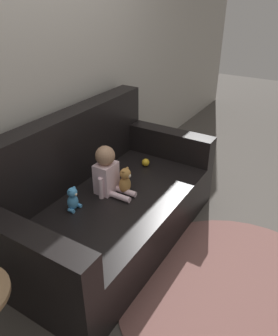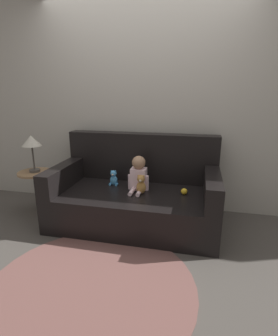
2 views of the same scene
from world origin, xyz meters
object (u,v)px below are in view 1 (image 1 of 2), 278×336
(teddy_bear_brown, at_px, (125,181))
(plush_toy_side, at_px, (73,199))
(couch, at_px, (104,200))
(toy_ball, at_px, (146,162))
(person_baby, at_px, (107,172))

(teddy_bear_brown, distance_m, plush_toy_side, 0.43)
(couch, bearing_deg, toy_ball, -6.53)
(toy_ball, bearing_deg, person_baby, 175.53)
(person_baby, xyz_separation_m, plush_toy_side, (-0.32, 0.08, -0.09))
(person_baby, relative_size, teddy_bear_brown, 1.80)
(couch, xyz_separation_m, toy_ball, (0.55, -0.06, 0.11))
(person_baby, height_order, toy_ball, person_baby)
(couch, distance_m, person_baby, 0.25)
(couch, bearing_deg, plush_toy_side, 169.46)
(plush_toy_side, bearing_deg, person_baby, -13.34)
(plush_toy_side, relative_size, toy_ball, 2.62)
(plush_toy_side, distance_m, toy_ball, 0.84)
(couch, distance_m, plush_toy_side, 0.33)
(teddy_bear_brown, bearing_deg, person_baby, 114.94)
(couch, relative_size, person_baby, 4.71)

